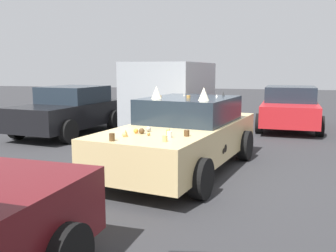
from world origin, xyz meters
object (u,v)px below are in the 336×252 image
object	(u,v)px
art_car_decorated	(184,134)
parked_sedan_far_left	(290,108)
parked_van_row_back_far	(174,92)
parked_sedan_near_right	(70,110)

from	to	relation	value
art_car_decorated	parked_sedan_far_left	world-z (taller)	art_car_decorated
art_car_decorated	parked_sedan_far_left	xyz separation A→B (m)	(5.96, -2.52, -0.02)
art_car_decorated	parked_van_row_back_far	world-z (taller)	parked_van_row_back_far
art_car_decorated	parked_sedan_near_right	xyz separation A→B (m)	(3.29, 4.23, 0.01)
parked_sedan_far_left	parked_van_row_back_far	bearing A→B (deg)	-69.86
parked_van_row_back_far	parked_sedan_far_left	distance (m)	3.97
parked_van_row_back_far	parked_sedan_near_right	size ratio (longest dim) A/B	1.19
parked_sedan_near_right	parked_sedan_far_left	size ratio (longest dim) A/B	1.01
parked_van_row_back_far	parked_sedan_near_right	distance (m)	3.41
parked_sedan_near_right	parked_sedan_far_left	xyz separation A→B (m)	(2.67, -6.76, -0.03)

